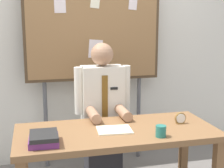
% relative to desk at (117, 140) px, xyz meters
% --- Properties ---
extents(back_wall, '(6.40, 0.08, 2.70)m').
position_rel_desk_xyz_m(back_wall, '(0.00, 1.19, 0.72)').
color(back_wall, silver).
rests_on(back_wall, ground_plane).
extents(desk, '(1.65, 0.73, 0.72)m').
position_rel_desk_xyz_m(desk, '(0.00, 0.00, 0.00)').
color(desk, brown).
rests_on(desk, ground_plane).
extents(person, '(0.55, 0.56, 1.39)m').
position_rel_desk_xyz_m(person, '(0.00, 0.55, 0.02)').
color(person, '#2D2D33').
rests_on(person, ground_plane).
extents(bulletin_board, '(1.46, 0.09, 2.12)m').
position_rel_desk_xyz_m(bulletin_board, '(-0.00, 0.98, 0.89)').
color(bulletin_board, '#4C3823').
rests_on(bulletin_board, ground_plane).
extents(book_stack, '(0.22, 0.25, 0.08)m').
position_rel_desk_xyz_m(book_stack, '(-0.60, -0.18, 0.13)').
color(book_stack, '#72337F').
rests_on(book_stack, desk).
extents(open_notebook, '(0.29, 0.24, 0.01)m').
position_rel_desk_xyz_m(open_notebook, '(-0.03, -0.02, 0.10)').
color(open_notebook, '#F4EFCC').
rests_on(open_notebook, desk).
extents(desk_clock, '(0.10, 0.04, 0.10)m').
position_rel_desk_xyz_m(desk_clock, '(0.57, 0.02, 0.13)').
color(desk_clock, olive).
rests_on(desk_clock, desk).
extents(coffee_mug, '(0.08, 0.08, 0.09)m').
position_rel_desk_xyz_m(coffee_mug, '(0.29, -0.24, 0.13)').
color(coffee_mug, '#267266').
rests_on(coffee_mug, desk).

